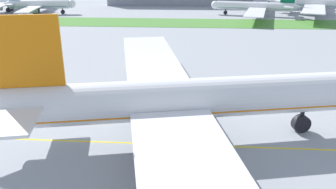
{
  "coord_description": "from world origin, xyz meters",
  "views": [
    {
      "loc": [
        0.46,
        -41.05,
        24.02
      ],
      "look_at": [
        -3.17,
        10.69,
        3.98
      ],
      "focal_mm": 36.25,
      "sensor_mm": 36.0,
      "label": 1
    }
  ],
  "objects": [
    {
      "name": "ground_plane",
      "position": [
        0.0,
        0.0,
        0.0
      ],
      "size": [
        600.0,
        600.0,
        0.0
      ],
      "primitive_type": "plane",
      "color": "#9399A0",
      "rests_on": "ground"
    },
    {
      "name": "apron_taxi_line",
      "position": [
        0.0,
        1.31,
        0.0
      ],
      "size": [
        280.0,
        0.36,
        0.01
      ],
      "primitive_type": "cube",
      "color": "yellow",
      "rests_on": "ground"
    },
    {
      "name": "grass_median_strip",
      "position": [
        0.0,
        107.79,
        0.05
      ],
      "size": [
        320.0,
        24.0,
        0.1
      ],
      "primitive_type": "cube",
      "color": "#4C8438",
      "rests_on": "ground"
    },
    {
      "name": "airliner_foreground",
      "position": [
        -1.21,
        2.74,
        6.24
      ],
      "size": [
        57.03,
        91.85,
        18.36
      ],
      "color": "white",
      "rests_on": "ground"
    },
    {
      "name": "service_truck_baggage_loader",
      "position": [
        -15.22,
        55.47,
        1.45
      ],
      "size": [
        5.97,
        2.8,
        2.59
      ],
      "color": "white",
      "rests_on": "ground"
    },
    {
      "name": "parked_airliner_far_left",
      "position": [
        -99.68,
        138.01,
        5.59
      ],
      "size": [
        48.9,
        78.31,
        16.47
      ],
      "color": "white",
      "rests_on": "ground"
    },
    {
      "name": "parked_airliner_far_centre",
      "position": [
        -76.92,
        129.57,
        4.82
      ],
      "size": [
        36.22,
        56.36,
        14.23
      ],
      "color": "white",
      "rests_on": "ground"
    },
    {
      "name": "parked_airliner_far_right",
      "position": [
        31.43,
        132.18,
        4.48
      ],
      "size": [
        42.85,
        69.55,
        13.21
      ],
      "color": "white",
      "rests_on": "ground"
    },
    {
      "name": "parked_airliner_far_outer",
      "position": [
        63.54,
        139.46,
        5.53
      ],
      "size": [
        48.82,
        79.13,
        16.31
      ],
      "color": "white",
      "rests_on": "ground"
    }
  ]
}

